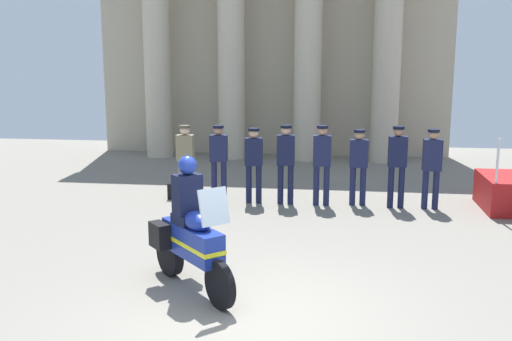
# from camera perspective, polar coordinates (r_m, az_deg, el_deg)

# --- Properties ---
(ground_plane) EXTENTS (28.65, 28.65, 0.00)m
(ground_plane) POSITION_cam_1_polar(r_m,az_deg,el_deg) (7.78, -1.18, -13.74)
(ground_plane) COLOR gray
(colonnade_backdrop) EXTENTS (11.16, 1.67, 6.89)m
(colonnade_backdrop) POSITION_cam_1_polar(r_m,az_deg,el_deg) (18.91, 1.45, 12.54)
(colonnade_backdrop) COLOR #B6AB91
(colonnade_backdrop) RESTS_ON ground_plane
(officer_in_row_0) EXTENTS (0.39, 0.24, 1.68)m
(officer_in_row_0) POSITION_cam_1_polar(r_m,az_deg,el_deg) (13.50, -6.73, 1.40)
(officer_in_row_0) COLOR #7A7056
(officer_in_row_0) RESTS_ON ground_plane
(officer_in_row_1) EXTENTS (0.39, 0.24, 1.69)m
(officer_in_row_1) POSITION_cam_1_polar(r_m,az_deg,el_deg) (13.29, -3.56, 1.35)
(officer_in_row_1) COLOR #191E42
(officer_in_row_1) RESTS_ON ground_plane
(officer_in_row_2) EXTENTS (0.39, 0.24, 1.66)m
(officer_in_row_2) POSITION_cam_1_polar(r_m,az_deg,el_deg) (13.05, -0.21, 1.09)
(officer_in_row_2) COLOR #141938
(officer_in_row_2) RESTS_ON ground_plane
(officer_in_row_3) EXTENTS (0.39, 0.24, 1.74)m
(officer_in_row_3) POSITION_cam_1_polar(r_m,az_deg,el_deg) (12.95, 2.85, 1.20)
(officer_in_row_3) COLOR #141938
(officer_in_row_3) RESTS_ON ground_plane
(officer_in_row_4) EXTENTS (0.39, 0.24, 1.74)m
(officer_in_row_4) POSITION_cam_1_polar(r_m,az_deg,el_deg) (12.92, 6.28, 1.13)
(officer_in_row_4) COLOR #191E42
(officer_in_row_4) RESTS_ON ground_plane
(officer_in_row_5) EXTENTS (0.39, 0.24, 1.65)m
(officer_in_row_5) POSITION_cam_1_polar(r_m,az_deg,el_deg) (13.06, 9.72, 0.90)
(officer_in_row_5) COLOR #191E42
(officer_in_row_5) RESTS_ON ground_plane
(officer_in_row_6) EXTENTS (0.39, 0.24, 1.75)m
(officer_in_row_6) POSITION_cam_1_polar(r_m,az_deg,el_deg) (12.97, 13.27, 0.97)
(officer_in_row_6) COLOR #141938
(officer_in_row_6) RESTS_ON ground_plane
(officer_in_row_7) EXTENTS (0.39, 0.24, 1.70)m
(officer_in_row_7) POSITION_cam_1_polar(r_m,az_deg,el_deg) (13.08, 16.37, 0.74)
(officer_in_row_7) COLOR #191E42
(officer_in_row_7) RESTS_ON ground_plane
(motorcycle_with_rider) EXTENTS (1.48, 1.64, 1.90)m
(motorcycle_with_rider) POSITION_cam_1_polar(r_m,az_deg,el_deg) (8.40, -6.30, -6.07)
(motorcycle_with_rider) COLOR black
(motorcycle_with_rider) RESTS_ON ground_plane
(briefcase_on_ground) EXTENTS (0.10, 0.32, 0.36)m
(briefcase_on_ground) POSITION_cam_1_polar(r_m,az_deg,el_deg) (13.78, -8.04, -1.88)
(briefcase_on_ground) COLOR black
(briefcase_on_ground) RESTS_ON ground_plane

